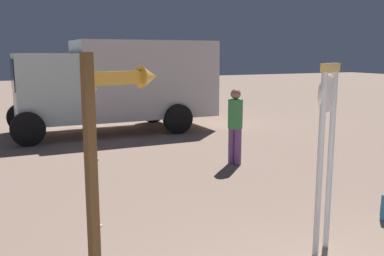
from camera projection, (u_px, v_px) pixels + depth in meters
The scene contains 4 objects.
standing_clock at pixel (326, 139), 5.08m from camera, with size 0.41×0.26×2.31m.
arrow_sign at pixel (114, 129), 4.50m from camera, with size 0.92×0.44×2.44m.
person_distant at pixel (235, 123), 9.30m from camera, with size 0.32×0.32×1.67m.
box_truck_near at pixel (121, 82), 13.30m from camera, with size 6.21×2.57×2.81m.
Camera 1 is at (-2.58, -1.77, 2.42)m, focal length 39.96 mm.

